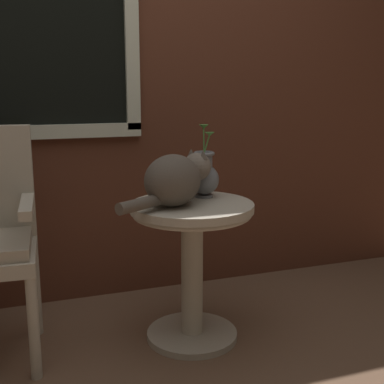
# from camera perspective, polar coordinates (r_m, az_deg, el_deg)

# --- Properties ---
(ground_plane) EXTENTS (6.00, 6.00, 0.00)m
(ground_plane) POSITION_cam_1_polar(r_m,az_deg,el_deg) (2.24, -4.24, -19.05)
(ground_plane) COLOR brown
(back_wall) EXTENTS (4.00, 0.07, 2.60)m
(back_wall) POSITION_cam_1_polar(r_m,az_deg,el_deg) (2.75, -9.79, 15.01)
(back_wall) COLOR #562D1E
(back_wall) RESTS_ON ground_plane
(wicker_side_table) EXTENTS (0.55, 0.55, 0.64)m
(wicker_side_table) POSITION_cam_1_polar(r_m,az_deg,el_deg) (2.29, -0.00, -6.10)
(wicker_side_table) COLOR #B2A893
(wicker_side_table) RESTS_ON ground_plane
(cat) EXTENTS (0.48, 0.34, 0.23)m
(cat) POSITION_cam_1_polar(r_m,az_deg,el_deg) (2.17, -1.91, 1.44)
(cat) COLOR brown
(cat) RESTS_ON wicker_side_table
(pewter_vase_with_ivy) EXTENTS (0.14, 0.14, 0.33)m
(pewter_vase_with_ivy) POSITION_cam_1_polar(r_m,az_deg,el_deg) (2.34, 1.35, 1.86)
(pewter_vase_with_ivy) COLOR slate
(pewter_vase_with_ivy) RESTS_ON wicker_side_table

